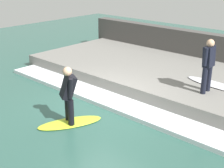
{
  "coord_description": "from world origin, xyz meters",
  "views": [
    {
      "loc": [
        -5.94,
        -5.81,
        4.0
      ],
      "look_at": [
        0.45,
        0.0,
        0.7
      ],
      "focal_mm": 50.0,
      "sensor_mm": 36.0,
      "label": 1
    }
  ],
  "objects_px": {
    "surfer_waiting_near": "(208,63)",
    "surfboard_waiting_near": "(216,85)",
    "surfboard_riding": "(70,123)",
    "surfer_riding": "(68,92)"
  },
  "relations": [
    {
      "from": "surfer_waiting_near",
      "to": "surfboard_waiting_near",
      "type": "xyz_separation_m",
      "value": [
        0.71,
        0.0,
        -0.86
      ]
    },
    {
      "from": "surfboard_riding",
      "to": "surfer_riding",
      "type": "bearing_deg",
      "value": -90.0
    },
    {
      "from": "surfboard_riding",
      "to": "surfboard_waiting_near",
      "type": "distance_m",
      "value": 4.66
    },
    {
      "from": "surfer_waiting_near",
      "to": "surfboard_waiting_near",
      "type": "bearing_deg",
      "value": 0.21
    },
    {
      "from": "surfer_waiting_near",
      "to": "surfboard_waiting_near",
      "type": "distance_m",
      "value": 1.11
    },
    {
      "from": "surfer_riding",
      "to": "surfer_waiting_near",
      "type": "relative_size",
      "value": 0.98
    },
    {
      "from": "surfboard_riding",
      "to": "surfer_waiting_near",
      "type": "height_order",
      "value": "surfer_waiting_near"
    },
    {
      "from": "surfer_riding",
      "to": "surfer_waiting_near",
      "type": "bearing_deg",
      "value": -32.56
    },
    {
      "from": "surfer_waiting_near",
      "to": "surfboard_waiting_near",
      "type": "relative_size",
      "value": 0.77
    },
    {
      "from": "surfboard_waiting_near",
      "to": "surfer_waiting_near",
      "type": "bearing_deg",
      "value": -179.79
    }
  ]
}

